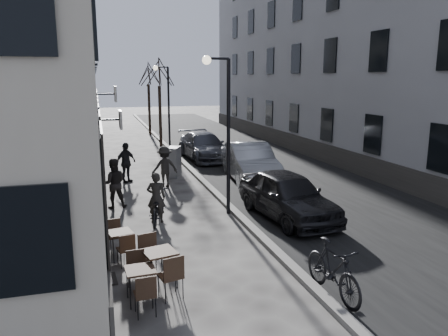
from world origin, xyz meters
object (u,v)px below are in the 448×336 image
tree_near (159,73)px  utility_cabinet (174,162)px  bistro_set_a (141,282)px  car_far (204,146)px  pedestrian_far (126,163)px  moped (333,270)px  bicycle (156,207)px  pedestrian_near (114,183)px  car_mid (250,162)px  car_near (288,195)px  sign_board (106,262)px  streetlamp_near (223,118)px  tree_far (148,74)px  streetlamp_far (166,100)px  bistro_set_c (120,242)px  bistro_set_b (160,265)px  pedestrian_mid (165,167)px

tree_near → utility_cabinet: size_ratio=4.22×
bistro_set_a → car_far: 15.67m
pedestrian_far → moped: 11.87m
tree_near → bicycle: (-2.30, -15.23, -4.18)m
pedestrian_near → car_mid: pedestrian_near is taller
utility_cabinet → moped: (1.25, -11.89, -0.10)m
car_mid → car_near: bearing=-91.1°
utility_cabinet → pedestrian_far: size_ratio=0.78×
sign_board → pedestrian_near: (0.41, 5.66, 0.43)m
sign_board → streetlamp_near: bearing=42.0°
pedestrian_far → bistro_set_a: bearing=-126.9°
tree_far → car_mid: bearing=-81.8°
streetlamp_far → sign_board: bearing=-103.5°
bistro_set_a → pedestrian_near: 6.84m
streetlamp_far → bistro_set_a: (-3.19, -17.10, -2.73)m
car_near → moped: (-1.23, -4.98, -0.18)m
car_mid → bistro_set_c: bearing=-124.3°
streetlamp_far → sign_board: streetlamp_far is taller
streetlamp_near → pedestrian_far: 6.50m
sign_board → utility_cabinet: bearing=68.3°
streetlamp_near → car_near: streetlamp_near is taller
bicycle → streetlamp_near: bearing=-161.0°
streetlamp_near → car_far: bearing=80.1°
streetlamp_near → bistro_set_a: streetlamp_near is taller
bistro_set_b → moped: bearing=-36.3°
pedestrian_near → pedestrian_mid: 3.19m
bicycle → moped: (2.85, -5.73, 0.09)m
bistro_set_a → pedestrian_far: size_ratio=0.83×
moped → car_far: bearing=82.4°
sign_board → pedestrian_near: size_ratio=0.62×
bistro_set_c → bicycle: size_ratio=0.77×
bistro_set_b → pedestrian_near: 6.31m
streetlamp_near → bistro_set_a: (-3.19, -5.10, -2.73)m
bicycle → bistro_set_c: bearing=77.1°
bicycle → moped: size_ratio=0.96×
utility_cabinet → bistro_set_c: bearing=-83.7°
streetlamp_near → sign_board: 6.14m
pedestrian_near → car_near: pedestrian_near is taller
bicycle → pedestrian_near: size_ratio=1.07×
streetlamp_far → car_near: bearing=-81.9°
pedestrian_mid → car_near: size_ratio=0.38×
bistro_set_c → pedestrian_near: 4.50m
streetlamp_far → car_mid: 8.37m
streetlamp_far → tree_near: (0.07, 3.00, 1.50)m
car_near → moped: size_ratio=2.30×
streetlamp_far → pedestrian_far: 7.51m
streetlamp_far → pedestrian_near: streetlamp_far is taller
bistro_set_c → pedestrian_mid: (2.15, 6.86, 0.42)m
streetlamp_far → tree_far: (0.07, 9.00, 1.50)m
bistro_set_a → car_near: car_near is taller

